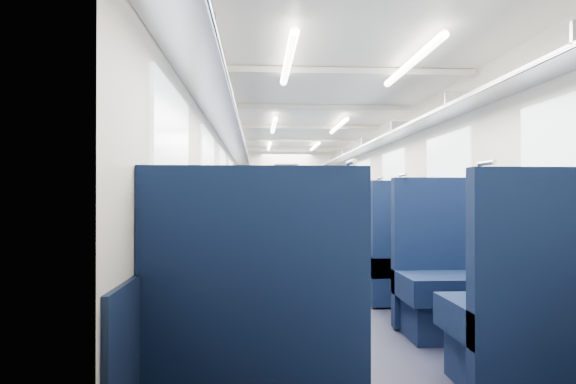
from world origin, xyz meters
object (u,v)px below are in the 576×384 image
(bulkhead, at_px, (286,190))
(seat_17, at_px, (327,224))
(seat_2, at_px, (256,286))
(seat_7, at_px, (391,251))
(seat_19, at_px, (320,222))
(seat_11, at_px, (356,237))
(seat_20, at_px, (258,218))
(seat_0, at_px, (255,328))
(seat_6, at_px, (257,252))
(seat_18, at_px, (258,222))
(seat_8, at_px, (257,243))
(seat_10, at_px, (257,237))
(seat_9, at_px, (372,243))
(seat_13, at_px, (344,232))
(seat_1, at_px, (559,322))
(end_door, at_px, (279,198))
(seat_4, at_px, (256,267))
(seat_15, at_px, (333,227))
(seat_12, at_px, (257,231))
(seat_22, at_px, (258,217))
(seat_14, at_px, (257,228))
(seat_3, at_px, (470,284))
(seat_16, at_px, (257,225))
(seat_21, at_px, (313,219))
(seat_23, at_px, (308,217))

(bulkhead, relative_size, seat_17, 2.23)
(seat_2, relative_size, seat_7, 1.00)
(seat_19, bearing_deg, seat_11, -90.00)
(seat_20, bearing_deg, seat_0, -90.00)
(seat_6, xyz_separation_m, seat_18, (0.00, 6.69, 0.00))
(seat_8, distance_m, seat_18, 5.59)
(seat_6, xyz_separation_m, seat_10, (0.00, 2.23, 0.00))
(seat_9, bearing_deg, seat_10, 142.79)
(seat_13, bearing_deg, seat_2, -106.60)
(seat_1, bearing_deg, end_door, 92.77)
(seat_4, bearing_deg, seat_15, 74.29)
(seat_1, bearing_deg, seat_15, 90.00)
(end_door, relative_size, seat_10, 1.59)
(seat_12, relative_size, seat_22, 1.00)
(seat_12, distance_m, seat_19, 3.81)
(seat_22, bearing_deg, seat_19, -61.61)
(seat_12, bearing_deg, seat_1, -76.55)
(seat_9, xyz_separation_m, seat_15, (0.00, 3.64, 0.00))
(seat_8, relative_size, seat_14, 1.00)
(seat_6, height_order, seat_15, same)
(seat_8, xyz_separation_m, seat_14, (0.00, 3.41, 0.00))
(seat_22, bearing_deg, bulkhead, -65.10)
(seat_1, relative_size, seat_2, 1.00)
(seat_19, xyz_separation_m, seat_22, (-1.66, 3.07, 0.00))
(seat_2, bearing_deg, seat_11, 69.37)
(seat_18, relative_size, seat_22, 1.00)
(seat_12, bearing_deg, bulkhead, 80.02)
(seat_3, distance_m, seat_22, 12.42)
(seat_0, height_order, seat_9, same)
(seat_9, xyz_separation_m, seat_14, (-1.66, 3.54, 0.00))
(seat_15, relative_size, seat_16, 1.00)
(bulkhead, xyz_separation_m, seat_0, (-0.83, -11.69, -0.85))
(seat_0, xyz_separation_m, seat_21, (1.66, 12.26, 0.00))
(seat_0, height_order, seat_16, same)
(seat_7, xyz_separation_m, seat_8, (-1.66, 1.17, 0.00))
(seat_4, distance_m, seat_18, 7.99)
(seat_8, xyz_separation_m, seat_15, (1.66, 3.51, 0.00))
(seat_12, xyz_separation_m, seat_19, (1.66, 3.43, 0.00))
(seat_16, bearing_deg, seat_3, -78.15)
(seat_10, bearing_deg, seat_4, -90.00)
(seat_17, bearing_deg, seat_11, -90.00)
(seat_2, xyz_separation_m, seat_10, (0.00, 4.54, 0.00))
(seat_19, relative_size, seat_21, 1.00)
(seat_12, relative_size, seat_23, 1.00)
(seat_6, height_order, seat_19, same)
(seat_23, bearing_deg, seat_13, -90.00)
(seat_3, bearing_deg, seat_2, 178.16)
(seat_18, xyz_separation_m, seat_21, (1.66, 2.03, 0.00))
(seat_8, xyz_separation_m, seat_19, (1.66, 5.77, 0.00))
(seat_0, xyz_separation_m, seat_2, (0.00, 1.22, 0.00))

